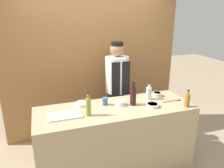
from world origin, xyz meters
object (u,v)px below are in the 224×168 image
object	(u,v)px
sauce_bowl_white	(157,94)
bottle_amber	(187,100)
bottle_oil	(88,106)
cutting_board	(65,116)
wooden_spoon	(174,100)
sauce_bowl_orange	(82,104)
cup_blue	(105,101)
chef_center	(117,90)
bottle_clear	(149,93)
bottle_wine	(133,96)
sauce_bowl_yellow	(121,103)
sauce_bowl_purple	(153,105)

from	to	relation	value
sauce_bowl_white	bottle_amber	xyz separation A→B (m)	(0.18, -0.46, 0.06)
bottle_oil	bottle_amber	size ratio (longest dim) A/B	1.28
cutting_board	wooden_spoon	bearing A→B (deg)	-0.23
sauce_bowl_orange	cutting_board	size ratio (longest dim) A/B	0.42
cup_blue	chef_center	size ratio (longest dim) A/B	0.06
cutting_board	cup_blue	world-z (taller)	cup_blue
cutting_board	cup_blue	bearing A→B (deg)	17.79
bottle_clear	bottle_amber	world-z (taller)	bottle_clear
wooden_spoon	chef_center	size ratio (longest dim) A/B	0.17
bottle_amber	cup_blue	distance (m)	1.08
cutting_board	bottle_wine	distance (m)	0.92
chef_center	sauce_bowl_yellow	bearing A→B (deg)	-105.84
sauce_bowl_purple	bottle_clear	world-z (taller)	bottle_clear
bottle_clear	chef_center	distance (m)	0.66
wooden_spoon	cutting_board	bearing A→B (deg)	179.77
bottle_amber	sauce_bowl_yellow	bearing A→B (deg)	157.95
bottle_clear	bottle_oil	distance (m)	0.96
bottle_wine	wooden_spoon	xyz separation A→B (m)	(0.60, -0.07, -0.12)
sauce_bowl_purple	sauce_bowl_white	bearing A→B (deg)	52.07
sauce_bowl_purple	sauce_bowl_orange	world-z (taller)	sauce_bowl_orange
sauce_bowl_purple	bottle_amber	bearing A→B (deg)	-18.68
cup_blue	bottle_amber	bearing A→B (deg)	-21.89
bottle_wine	cup_blue	xyz separation A→B (m)	(-0.35, 0.12, -0.08)
bottle_clear	sauce_bowl_yellow	bearing A→B (deg)	-171.45
sauce_bowl_yellow	bottle_oil	size ratio (longest dim) A/B	0.40
cup_blue	bottle_clear	bearing A→B (deg)	-0.57
sauce_bowl_orange	sauce_bowl_white	size ratio (longest dim) A/B	1.28
wooden_spoon	sauce_bowl_yellow	bearing A→B (deg)	171.89
sauce_bowl_purple	sauce_bowl_white	world-z (taller)	sauce_bowl_white
wooden_spoon	sauce_bowl_orange	bearing A→B (deg)	168.51
cup_blue	sauce_bowl_purple	bearing A→B (deg)	-24.17
bottle_oil	sauce_bowl_yellow	bearing A→B (deg)	18.84
sauce_bowl_yellow	cup_blue	distance (m)	0.21
bottle_oil	chef_center	size ratio (longest dim) A/B	0.18
cutting_board	bottle_amber	xyz separation A→B (m)	(1.55, -0.22, 0.08)
sauce_bowl_purple	chef_center	xyz separation A→B (m)	(-0.19, 0.84, -0.05)
cup_blue	bottle_oil	bearing A→B (deg)	-139.97
sauce_bowl_yellow	cutting_board	xyz separation A→B (m)	(-0.75, -0.10, -0.02)
sauce_bowl_white	bottle_clear	size ratio (longest dim) A/B	0.53
bottle_wine	bottle_oil	size ratio (longest dim) A/B	1.10
sauce_bowl_white	cutting_board	distance (m)	1.40
sauce_bowl_white	cup_blue	size ratio (longest dim) A/B	1.27
cup_blue	wooden_spoon	world-z (taller)	cup_blue
bottle_oil	cup_blue	bearing A→B (deg)	40.03
bottle_oil	bottle_amber	distance (m)	1.29
bottle_clear	chef_center	xyz separation A→B (m)	(-0.27, 0.59, -0.12)
bottle_oil	chef_center	bearing A→B (deg)	51.16
bottle_clear	wooden_spoon	world-z (taller)	bottle_clear
bottle_oil	wooden_spoon	size ratio (longest dim) A/B	1.06
cutting_board	chef_center	xyz separation A→B (m)	(0.94, 0.76, -0.04)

